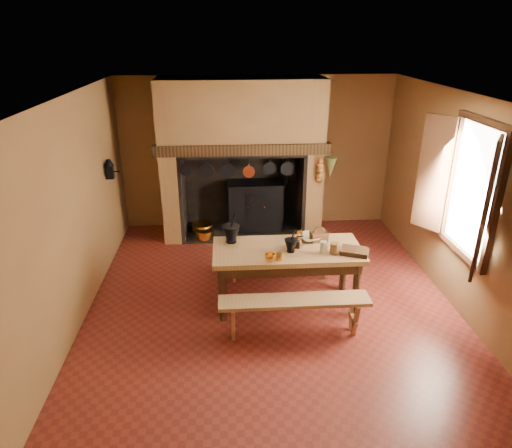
{
  "coord_description": "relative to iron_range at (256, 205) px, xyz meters",
  "views": [
    {
      "loc": [
        -0.58,
        -5.55,
        3.52
      ],
      "look_at": [
        -0.18,
        0.3,
        1.02
      ],
      "focal_mm": 32.0,
      "sensor_mm": 36.0,
      "label": 1
    }
  ],
  "objects": [
    {
      "name": "floor",
      "position": [
        0.04,
        -2.45,
        -0.48
      ],
      "size": [
        5.5,
        5.5,
        0.0
      ],
      "primitive_type": "plane",
      "color": "maroon",
      "rests_on": "ground"
    },
    {
      "name": "ceiling",
      "position": [
        0.04,
        -2.45,
        2.32
      ],
      "size": [
        5.5,
        5.5,
        0.0
      ],
      "primitive_type": "plane",
      "rotation": [
        3.14,
        0.0,
        0.0
      ],
      "color": "silver",
      "rests_on": "back_wall"
    },
    {
      "name": "back_wall",
      "position": [
        0.04,
        0.3,
        0.92
      ],
      "size": [
        5.0,
        0.02,
        2.8
      ],
      "primitive_type": "cube",
      "color": "olive",
      "rests_on": "floor"
    },
    {
      "name": "wall_left",
      "position": [
        -2.46,
        -2.45,
        0.92
      ],
      "size": [
        0.02,
        5.5,
        2.8
      ],
      "primitive_type": "cube",
      "color": "olive",
      "rests_on": "floor"
    },
    {
      "name": "wall_right",
      "position": [
        2.54,
        -2.45,
        0.92
      ],
      "size": [
        0.02,
        5.5,
        2.8
      ],
      "primitive_type": "cube",
      "color": "olive",
      "rests_on": "floor"
    },
    {
      "name": "wall_front",
      "position": [
        0.04,
        -5.2,
        0.92
      ],
      "size": [
        5.0,
        0.02,
        2.8
      ],
      "primitive_type": "cube",
      "color": "olive",
      "rests_on": "floor"
    },
    {
      "name": "chimney_breast",
      "position": [
        -0.26,
        -0.14,
        1.33
      ],
      "size": [
        2.95,
        0.96,
        2.8
      ],
      "color": "olive",
      "rests_on": "floor"
    },
    {
      "name": "iron_range",
      "position": [
        0.0,
        0.0,
        0.0
      ],
      "size": [
        1.12,
        0.55,
        1.6
      ],
      "color": "black",
      "rests_on": "floor"
    },
    {
      "name": "hearth_pans",
      "position": [
        -1.01,
        -0.23,
        -0.39
      ],
      "size": [
        0.51,
        0.62,
        0.2
      ],
      "color": "gold",
      "rests_on": "floor"
    },
    {
      "name": "hanging_pans",
      "position": [
        -0.3,
        -0.64,
        0.88
      ],
      "size": [
        1.92,
        0.29,
        0.27
      ],
      "color": "black",
      "rests_on": "chimney_breast"
    },
    {
      "name": "onion_string",
      "position": [
        1.04,
        -0.66,
        0.85
      ],
      "size": [
        0.12,
        0.1,
        0.46
      ],
      "primitive_type": null,
      "color": "#96571B",
      "rests_on": "chimney_breast"
    },
    {
      "name": "herb_bunch",
      "position": [
        1.22,
        -0.66,
        0.9
      ],
      "size": [
        0.2,
        0.2,
        0.35
      ],
      "primitive_type": "cone",
      "rotation": [
        3.14,
        0.0,
        0.0
      ],
      "color": "brown",
      "rests_on": "chimney_breast"
    },
    {
      "name": "window",
      "position": [
        2.39,
        -2.85,
        1.22
      ],
      "size": [
        0.39,
        1.75,
        1.76
      ],
      "color": "white",
      "rests_on": "wall_right"
    },
    {
      "name": "wall_coffee_mill",
      "position": [
        -2.38,
        -0.9,
        1.03
      ],
      "size": [
        0.23,
        0.16,
        0.31
      ],
      "color": "black",
      "rests_on": "wall_left"
    },
    {
      "name": "work_table",
      "position": [
        0.25,
        -2.62,
        0.23
      ],
      "size": [
        1.97,
        0.87,
        0.85
      ],
      "color": "tan",
      "rests_on": "floor"
    },
    {
      "name": "bench_front",
      "position": [
        0.25,
        -3.33,
        -0.1
      ],
      "size": [
        1.84,
        0.32,
        0.52
      ],
      "color": "tan",
      "rests_on": "floor"
    },
    {
      "name": "bench_back",
      "position": [
        0.25,
        -1.92,
        -0.12
      ],
      "size": [
        1.73,
        0.3,
        0.49
      ],
      "color": "tan",
      "rests_on": "floor"
    },
    {
      "name": "mortar_large",
      "position": [
        -0.49,
        -2.37,
        0.5
      ],
      "size": [
        0.24,
        0.24,
        0.41
      ],
      "rotation": [
        0.0,
        0.0,
        0.37
      ],
      "color": "black",
      "rests_on": "work_table"
    },
    {
      "name": "mortar_small",
      "position": [
        0.27,
        -2.71,
        0.47
      ],
      "size": [
        0.17,
        0.17,
        0.29
      ],
      "rotation": [
        0.0,
        0.0,
        0.28
      ],
      "color": "black",
      "rests_on": "work_table"
    },
    {
      "name": "coffee_grinder",
      "position": [
        0.37,
        -2.58,
        0.43
      ],
      "size": [
        0.16,
        0.14,
        0.17
      ],
      "rotation": [
        0.0,
        0.0,
        -0.33
      ],
      "color": "#3A1D12",
      "rests_on": "work_table"
    },
    {
      "name": "brass_mug_a",
      "position": [
        0.1,
        -2.94,
        0.41
      ],
      "size": [
        0.08,
        0.08,
        0.09
      ],
      "primitive_type": "cylinder",
      "rotation": [
        0.0,
        0.0,
        -0.03
      ],
      "color": "gold",
      "rests_on": "work_table"
    },
    {
      "name": "brass_mug_b",
      "position": [
        0.46,
        -2.3,
        0.42
      ],
      "size": [
        0.11,
        0.11,
        0.1
      ],
      "primitive_type": "cylinder",
      "rotation": [
        0.0,
        0.0,
        0.43
      ],
      "color": "gold",
      "rests_on": "work_table"
    },
    {
      "name": "mixing_bowl",
      "position": [
        0.59,
        -2.37,
        0.41
      ],
      "size": [
        0.35,
        0.35,
        0.08
      ],
      "primitive_type": "imported",
      "rotation": [
        0.0,
        0.0,
        0.17
      ],
      "color": "beige",
      "rests_on": "work_table"
    },
    {
      "name": "stoneware_crock",
      "position": [
        0.83,
        -2.8,
        0.44
      ],
      "size": [
        0.12,
        0.12,
        0.15
      ],
      "primitive_type": "cylinder",
      "rotation": [
        0.0,
        0.0,
        -0.0
      ],
      "color": "brown",
      "rests_on": "work_table"
    },
    {
      "name": "glass_jar",
      "position": [
        0.69,
        -2.77,
        0.45
      ],
      "size": [
        0.12,
        0.12,
        0.16
      ],
      "primitive_type": "cylinder",
      "rotation": [
        0.0,
        0.0,
        -0.41
      ],
      "color": "beige",
      "rests_on": "work_table"
    },
    {
      "name": "wicker_basket",
      "position": [
        0.7,
        -2.41,
        0.44
      ],
      "size": [
        0.24,
        0.19,
        0.22
      ],
      "rotation": [
        0.0,
        0.0,
        0.1
      ],
      "color": "#542E19",
      "rests_on": "work_table"
    },
    {
      "name": "wooden_tray",
      "position": [
        1.09,
        -2.82,
        0.4
      ],
      "size": [
        0.42,
        0.36,
        0.06
      ],
      "primitive_type": "cube",
      "rotation": [
        0.0,
        0.0,
        -0.4
      ],
      "color": "#3A1D12",
      "rests_on": "work_table"
    },
    {
      "name": "brass_cup",
      "position": [
        -0.02,
        -2.97,
        0.42
      ],
      "size": [
        0.15,
        0.15,
        0.11
      ],
      "primitive_type": "imported",
      "rotation": [
        0.0,
        0.0,
        0.15
      ],
      "color": "gold",
      "rests_on": "work_table"
    }
  ]
}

